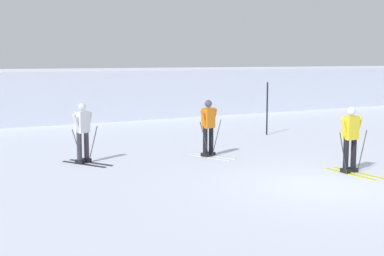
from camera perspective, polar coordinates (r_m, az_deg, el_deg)
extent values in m
plane|color=silver|center=(12.79, 13.69, -6.01)|extent=(120.00, 120.00, 0.00)
cube|color=silver|center=(29.14, -12.37, 3.75)|extent=(80.00, 8.65, 2.37)
cube|color=black|center=(15.41, -10.74, -3.64)|extent=(0.82, 1.46, 0.02)
cube|color=black|center=(15.21, -11.47, -3.80)|extent=(0.82, 1.46, 0.02)
cube|color=black|center=(15.50, -11.14, -3.36)|extent=(0.23, 0.29, 0.10)
cube|color=black|center=(15.30, -11.87, -3.52)|extent=(0.23, 0.29, 0.10)
cylinder|color=#38333D|center=(15.42, -11.19, -1.63)|extent=(0.14, 0.14, 0.85)
cylinder|color=#38333D|center=(15.22, -11.92, -1.76)|extent=(0.14, 0.14, 0.85)
cube|color=white|center=(15.24, -11.61, 0.63)|extent=(0.45, 0.39, 0.60)
cylinder|color=white|center=(15.40, -10.90, 0.67)|extent=(0.27, 0.20, 0.55)
cylinder|color=white|center=(15.05, -12.22, 0.48)|extent=(0.27, 0.20, 0.55)
sphere|color=silver|center=(15.20, -11.65, 2.24)|extent=(0.22, 0.22, 0.22)
cylinder|color=#38383D|center=(15.47, -10.50, -1.72)|extent=(0.37, 0.21, 1.03)
cylinder|color=#38383D|center=(15.05, -12.08, -2.01)|extent=(0.37, 0.21, 1.03)
cube|color=silver|center=(16.17, 2.46, -3.01)|extent=(0.62, 1.54, 0.02)
cube|color=silver|center=(15.95, 1.83, -3.14)|extent=(0.62, 1.54, 0.02)
cube|color=black|center=(16.25, 2.04, -2.74)|extent=(0.20, 0.29, 0.10)
cube|color=black|center=(16.04, 1.41, -2.87)|extent=(0.20, 0.29, 0.10)
cylinder|color=black|center=(16.17, 2.05, -1.08)|extent=(0.14, 0.14, 0.85)
cylinder|color=black|center=(15.96, 1.42, -1.19)|extent=(0.14, 0.14, 0.85)
cube|color=orange|center=(15.99, 1.74, 1.08)|extent=(0.44, 0.35, 0.60)
cylinder|color=orange|center=(16.17, 2.36, 1.10)|extent=(0.27, 0.17, 0.55)
cylinder|color=orange|center=(15.78, 1.23, 0.96)|extent=(0.27, 0.17, 0.55)
sphere|color=#4C4C56|center=(15.95, 1.75, 2.62)|extent=(0.22, 0.22, 0.22)
cylinder|color=#38383D|center=(16.22, 2.64, -1.05)|extent=(0.43, 0.17, 1.10)
cylinder|color=#38383D|center=(15.79, 1.37, -1.28)|extent=(0.43, 0.17, 1.10)
cube|color=gold|center=(14.43, 17.21, -4.59)|extent=(0.14, 1.60, 0.02)
cube|color=gold|center=(14.22, 16.46, -4.73)|extent=(0.14, 1.60, 0.02)
cube|color=black|center=(14.52, 16.77, -4.26)|extent=(0.13, 0.26, 0.10)
cube|color=black|center=(14.31, 16.02, -4.39)|extent=(0.13, 0.26, 0.10)
cylinder|color=black|center=(14.43, 16.84, -2.41)|extent=(0.14, 0.14, 0.85)
cylinder|color=black|center=(14.23, 16.09, -2.52)|extent=(0.14, 0.14, 0.85)
cube|color=yellow|center=(14.24, 16.56, 0.02)|extent=(0.39, 0.25, 0.60)
cylinder|color=yellow|center=(14.41, 17.28, 0.02)|extent=(0.26, 0.10, 0.55)
cylinder|color=yellow|center=(14.04, 15.93, -0.11)|extent=(0.26, 0.10, 0.55)
sphere|color=silver|center=(14.19, 16.62, 1.74)|extent=(0.22, 0.22, 0.22)
cylinder|color=#38383D|center=(14.52, 17.67, -2.38)|extent=(0.32, 0.03, 1.10)
cylinder|color=#38383D|center=(14.01, 15.83, -2.65)|extent=(0.32, 0.03, 1.10)
cylinder|color=black|center=(20.89, 8.01, 2.06)|extent=(0.06, 0.06, 2.04)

